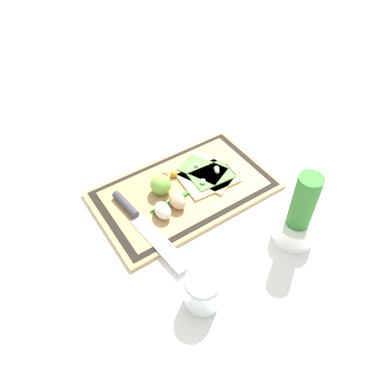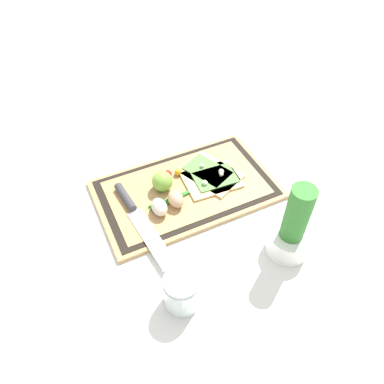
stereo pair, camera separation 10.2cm
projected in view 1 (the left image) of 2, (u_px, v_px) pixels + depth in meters
The scene contains 13 objects.
ground_plane at pixel (185, 192), 1.07m from camera, with size 6.00×6.00×0.00m, color silver.
cutting_board at pixel (185, 190), 1.06m from camera, with size 0.50×0.30×0.02m.
pizza_slice_near at pixel (205, 171), 1.10m from camera, with size 0.18×0.20×0.02m.
pizza_slice_far at pixel (209, 177), 1.08m from camera, with size 0.16×0.13×0.02m.
knife at pixel (136, 216), 0.98m from camera, with size 0.06×0.31×0.02m.
egg_brown at pixel (177, 201), 1.00m from camera, with size 0.04×0.06×0.04m, color tan.
egg_pink at pixel (163, 211), 0.98m from camera, with size 0.04×0.06×0.04m, color beige.
lime at pixel (161, 184), 1.03m from camera, with size 0.06×0.06×0.06m, color #7FB742.
cherry_tomato_red at pixel (164, 177), 1.07m from camera, with size 0.02×0.02×0.02m, color red.
cherry_tomato_yellow at pixel (175, 173), 1.08m from camera, with size 0.02×0.02×0.02m, color gold.
scallion_bunch at pixel (194, 189), 1.05m from camera, with size 0.29×0.06×0.01m.
herb_pot at pixel (298, 219), 0.91m from camera, with size 0.10×0.10×0.22m.
sauce_jar at pixel (202, 292), 0.81m from camera, with size 0.08×0.08×0.09m.
Camera 1 is at (0.39, 0.62, 0.78)m, focal length 35.00 mm.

